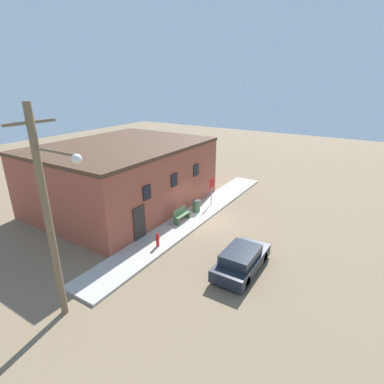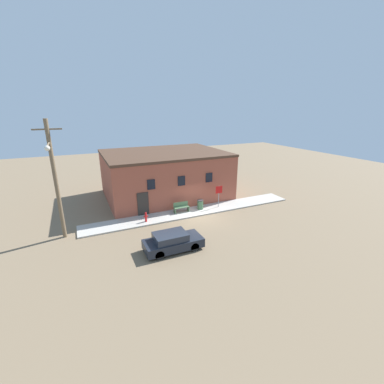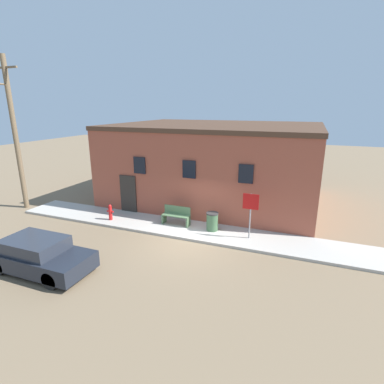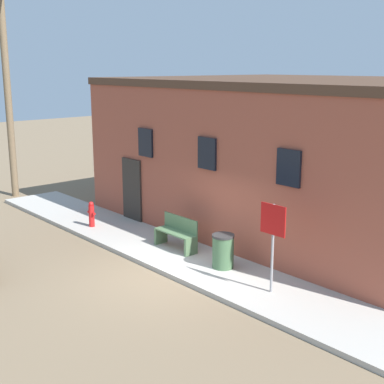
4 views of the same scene
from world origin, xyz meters
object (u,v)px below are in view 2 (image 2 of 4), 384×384
stop_sign (219,192)px  utility_pole (55,178)px  bench (181,207)px  fire_hydrant (146,217)px  parked_car (173,242)px  trash_bin (200,204)px

stop_sign → utility_pole: utility_pole is taller
bench → utility_pole: bearing=-175.8°
stop_sign → bench: size_ratio=1.48×
fire_hydrant → parked_car: 5.03m
bench → parked_car: parked_car is taller
stop_sign → fire_hydrant: bearing=-177.0°
trash_bin → bench: bearing=178.6°
stop_sign → trash_bin: (-1.83, 0.26, -1.03)m
bench → trash_bin: bench is taller
trash_bin → parked_car: parked_car is taller
stop_sign → utility_pole: bearing=-178.3°
utility_pole → parked_car: (6.69, -4.99, -3.95)m
stop_sign → utility_pole: size_ratio=0.24×
stop_sign → parked_car: 8.67m
fire_hydrant → utility_pole: utility_pole is taller
parked_car → bench: bearing=62.4°
bench → trash_bin: 1.91m
bench → utility_pole: (-9.67, -0.70, 3.98)m
trash_bin → utility_pole: utility_pole is taller
bench → trash_bin: size_ratio=1.60×
trash_bin → utility_pole: bearing=-176.8°
fire_hydrant → stop_sign: stop_sign is taller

